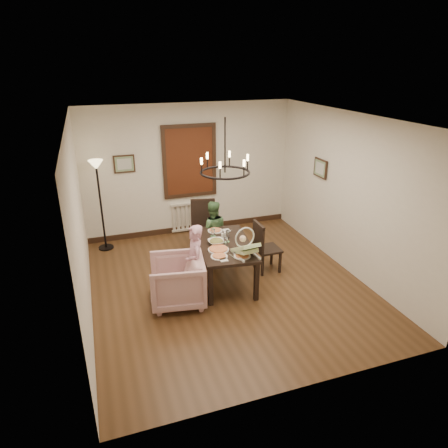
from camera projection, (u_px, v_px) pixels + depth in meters
room_shell at (221, 201)px, 6.68m from camera, size 4.51×5.00×2.81m
dining_table at (225, 248)px, 6.78m from camera, size 1.05×1.62×0.71m
chair_far at (204, 228)px, 7.78m from camera, size 0.56×0.56×1.09m
chair_right at (268, 246)px, 7.19m from camera, size 0.43×0.43×0.96m
armchair at (177, 281)px, 6.24m from camera, size 0.97×0.96×0.77m
elderly_woman at (195, 268)px, 6.36m from camera, size 0.27×0.39×1.03m
seated_man at (212, 235)px, 7.61m from camera, size 0.54×0.47×0.97m
baby_bouncer at (246, 246)px, 6.27m from camera, size 0.42×0.53×0.32m
salad_bowl at (216, 242)px, 6.72m from camera, size 0.33×0.33×0.08m
pizza_platter at (218, 249)px, 6.50m from camera, size 0.34×0.34×0.04m
drinking_glass at (226, 242)px, 6.64m from camera, size 0.07×0.07×0.14m
window_blinds at (190, 161)px, 8.44m from camera, size 1.00×0.03×1.40m
radiator at (191, 216)px, 8.93m from camera, size 0.92×0.12×0.62m
picture_back at (124, 164)px, 8.03m from camera, size 0.42×0.03×0.36m
picture_right at (320, 168)px, 7.71m from camera, size 0.03×0.42×0.36m
floor_lamp at (101, 207)px, 7.87m from camera, size 0.30×0.30×1.80m
chandelier at (225, 172)px, 6.28m from camera, size 0.80×0.80×0.04m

